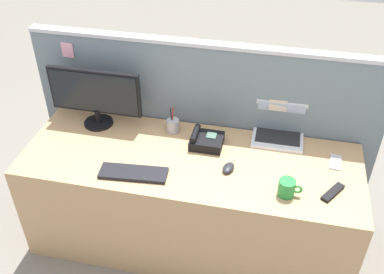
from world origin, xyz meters
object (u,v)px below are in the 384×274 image
(coffee_mug, at_px, (287,188))
(computer_mouse_right_hand, at_px, (228,168))
(tv_remote, at_px, (333,192))
(pen_cup, at_px, (173,125))
(laptop, at_px, (279,129))
(cell_phone_silver_slab, at_px, (335,162))
(desktop_monitor, at_px, (95,95))
(desk_phone, at_px, (206,140))
(keyboard_main, at_px, (133,173))

(coffee_mug, bearing_deg, computer_mouse_right_hand, 158.45)
(tv_remote, bearing_deg, pen_cup, -167.24)
(laptop, height_order, coffee_mug, laptop)
(cell_phone_silver_slab, bearing_deg, coffee_mug, -122.37)
(desktop_monitor, xyz_separation_m, pen_cup, (0.50, 0.01, -0.17))
(laptop, xyz_separation_m, pen_cup, (-0.66, -0.09, -0.01))
(desk_phone, height_order, coffee_mug, same)
(computer_mouse_right_hand, xyz_separation_m, pen_cup, (-0.40, 0.30, 0.03))
(desktop_monitor, height_order, coffee_mug, desktop_monitor)
(computer_mouse_right_hand, bearing_deg, desk_phone, 143.69)
(laptop, xyz_separation_m, keyboard_main, (-0.77, -0.54, -0.05))
(pen_cup, height_order, cell_phone_silver_slab, pen_cup)
(keyboard_main, distance_m, pen_cup, 0.47)
(desktop_monitor, distance_m, keyboard_main, 0.62)
(computer_mouse_right_hand, distance_m, coffee_mug, 0.36)
(keyboard_main, relative_size, coffee_mug, 2.98)
(laptop, distance_m, coffee_mug, 0.52)
(coffee_mug, bearing_deg, cell_phone_silver_slab, 50.65)
(desktop_monitor, relative_size, computer_mouse_right_hand, 5.95)
(desktop_monitor, xyz_separation_m, desk_phone, (0.73, -0.08, -0.18))
(keyboard_main, bearing_deg, cell_phone_silver_slab, 12.17)
(desktop_monitor, distance_m, tv_remote, 1.53)
(desktop_monitor, height_order, computer_mouse_right_hand, desktop_monitor)
(desktop_monitor, bearing_deg, tv_remote, -13.59)
(tv_remote, bearing_deg, cell_phone_silver_slab, 118.23)
(coffee_mug, bearing_deg, tv_remote, 13.69)
(laptop, height_order, keyboard_main, laptop)
(desk_phone, distance_m, coffee_mug, 0.60)
(computer_mouse_right_hand, distance_m, cell_phone_silver_slab, 0.63)
(cell_phone_silver_slab, relative_size, tv_remote, 0.81)
(laptop, xyz_separation_m, coffee_mug, (0.08, -0.52, -0.01))
(computer_mouse_right_hand, height_order, tv_remote, computer_mouse_right_hand)
(keyboard_main, bearing_deg, tv_remote, -0.97)
(cell_phone_silver_slab, height_order, tv_remote, tv_remote)
(computer_mouse_right_hand, distance_m, pen_cup, 0.50)
(desktop_monitor, xyz_separation_m, tv_remote, (1.48, -0.36, -0.21))
(computer_mouse_right_hand, relative_size, tv_remote, 0.59)
(laptop, relative_size, cell_phone_silver_slab, 2.26)
(tv_remote, bearing_deg, desk_phone, -166.62)
(tv_remote, relative_size, coffee_mug, 1.32)
(desktop_monitor, relative_size, cell_phone_silver_slab, 4.30)
(laptop, xyz_separation_m, tv_remote, (0.32, -0.46, -0.05))
(cell_phone_silver_slab, bearing_deg, pen_cup, -178.80)
(pen_cup, relative_size, coffee_mug, 1.37)
(pen_cup, bearing_deg, desktop_monitor, -178.42)
(tv_remote, bearing_deg, coffee_mug, -132.81)
(desktop_monitor, relative_size, desk_phone, 3.03)
(pen_cup, bearing_deg, cell_phone_silver_slab, -5.78)
(keyboard_main, relative_size, cell_phone_silver_slab, 2.78)
(desk_phone, bearing_deg, tv_remote, -20.13)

